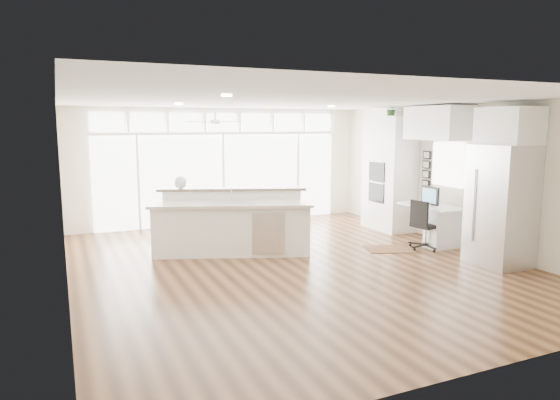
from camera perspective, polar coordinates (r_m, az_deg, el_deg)
name	(u,v)px	position (r m, az deg, el deg)	size (l,w,h in m)	color
floor	(295,265)	(8.41, 1.77, -7.48)	(7.00, 8.00, 0.02)	#452715
ceiling	(296,100)	(8.09, 1.86, 11.30)	(7.00, 8.00, 0.02)	silver
wall_back	(222,166)	(11.85, -6.66, 3.85)	(7.00, 0.04, 2.70)	#EEE5CE
wall_front	(488,233)	(4.90, 22.65, -3.46)	(7.00, 0.04, 2.70)	#EEE5CE
wall_left	(62,197)	(7.34, -23.64, 0.29)	(0.04, 8.00, 2.70)	#EEE5CE
wall_right	(460,176)	(10.15, 19.91, 2.61)	(0.04, 8.00, 2.70)	#EEE5CE
glass_wall	(223,179)	(11.82, -6.54, 2.38)	(5.80, 0.06, 2.08)	white
transom_row	(222,122)	(11.75, -6.66, 8.84)	(5.90, 0.06, 0.40)	white
desk_window	(448,164)	(10.32, 18.66, 3.88)	(0.04, 0.85, 0.85)	white
ceiling_fan	(215,117)	(10.51, -7.42, 9.41)	(1.16, 1.16, 0.32)	white
recessed_lights	(291,102)	(8.27, 1.24, 11.11)	(3.40, 3.00, 0.02)	white
oven_cabinet	(389,173)	(11.32, 12.36, 2.98)	(0.64, 1.20, 2.50)	white
desk_nook	(432,224)	(10.26, 16.99, -2.67)	(0.72, 1.30, 0.76)	white
upper_cabinets	(438,123)	(10.10, 17.65, 8.38)	(0.64, 1.30, 0.64)	white
refrigerator	(501,206)	(8.98, 23.95, -0.58)	(0.76, 0.90, 2.00)	silver
fridge_cabinet	(509,126)	(8.93, 24.72, 7.71)	(0.64, 0.90, 0.60)	white
framed_photos	(426,169)	(10.80, 16.40, 3.37)	(0.06, 0.22, 0.80)	black
kitchen_island	(232,222)	(9.04, -5.53, -2.57)	(2.89, 1.09, 1.15)	white
rug	(389,249)	(9.64, 12.38, -5.48)	(0.86, 0.62, 0.01)	#3B2112
office_chair	(426,225)	(9.75, 16.38, -2.73)	(0.48, 0.44, 0.92)	black
fishbowl	(180,182)	(9.41, -11.31, 2.00)	(0.24, 0.24, 0.24)	silver
monitor	(430,195)	(10.11, 16.79, 0.50)	(0.08, 0.47, 0.39)	black
keyboard	(423,206)	(10.03, 16.00, -0.63)	(0.11, 0.29, 0.01)	white
potted_plant	(391,110)	(11.27, 12.59, 9.98)	(0.30, 0.33, 0.26)	#295022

